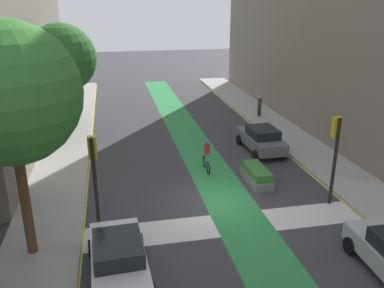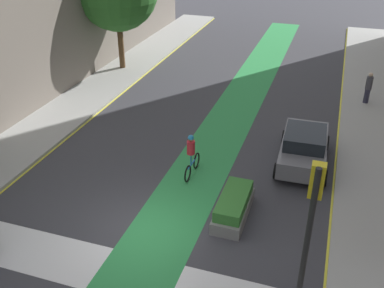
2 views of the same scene
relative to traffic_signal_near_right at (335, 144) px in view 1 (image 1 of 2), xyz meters
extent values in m
plane|color=#38383D|center=(-5.28, 1.03, -2.93)|extent=(120.00, 120.00, 0.00)
cube|color=#2D8C47|center=(-4.58, 1.03, -2.93)|extent=(2.40, 60.00, 0.01)
cube|color=silver|center=(-5.28, -0.97, -2.93)|extent=(12.00, 1.80, 0.01)
cube|color=#9E9E99|center=(-12.78, 1.03, -2.85)|extent=(3.00, 60.00, 0.15)
cube|color=yellow|center=(-11.28, 1.03, -2.92)|extent=(0.16, 60.00, 0.01)
cube|color=#9E9E99|center=(2.22, 1.03, -2.85)|extent=(3.00, 60.00, 0.15)
cube|color=yellow|center=(0.72, 1.03, -2.92)|extent=(0.16, 60.00, 0.01)
cylinder|color=black|center=(0.00, -0.12, -0.84)|extent=(0.16, 0.16, 4.17)
cube|color=gold|center=(0.00, 0.08, 0.77)|extent=(0.35, 0.28, 0.95)
sphere|color=#3F0A0A|center=(0.00, 0.22, 1.07)|extent=(0.20, 0.20, 0.20)
sphere|color=#4C380C|center=(0.00, 0.22, 0.77)|extent=(0.20, 0.20, 0.20)
sphere|color=#26D833|center=(0.00, 0.22, 0.47)|extent=(0.20, 0.20, 0.20)
cylinder|color=black|center=(-10.61, 0.02, -0.96)|extent=(0.16, 0.16, 3.95)
cube|color=gold|center=(-10.61, 0.22, 0.54)|extent=(0.35, 0.28, 0.95)
sphere|color=#3F0A0A|center=(-10.61, 0.36, 0.84)|extent=(0.20, 0.20, 0.20)
sphere|color=#4C380C|center=(-10.61, 0.36, 0.54)|extent=(0.20, 0.20, 0.20)
sphere|color=#26D833|center=(-10.61, 0.36, 0.24)|extent=(0.20, 0.20, 0.20)
cube|color=silver|center=(-9.88, -3.50, -2.26)|extent=(1.99, 4.28, 0.70)
cube|color=black|center=(-9.87, -3.70, -1.63)|extent=(1.69, 2.07, 0.55)
cylinder|color=black|center=(-10.84, -2.07, -2.61)|extent=(0.25, 0.65, 0.64)
cylinder|color=black|center=(-9.04, -1.99, -2.61)|extent=(0.25, 0.65, 0.64)
cube|color=slate|center=(-0.67, 7.14, -2.26)|extent=(1.93, 4.25, 0.70)
cube|color=black|center=(-0.66, 6.94, -1.63)|extent=(1.66, 2.05, 0.55)
cylinder|color=black|center=(-1.62, 8.58, -2.61)|extent=(0.24, 0.65, 0.64)
cylinder|color=black|center=(0.18, 8.63, -2.61)|extent=(0.24, 0.65, 0.64)
cylinder|color=black|center=(-1.52, 5.64, -2.61)|extent=(0.24, 0.65, 0.64)
cylinder|color=black|center=(0.27, 5.70, -2.61)|extent=(0.24, 0.65, 0.64)
cylinder|color=black|center=(-1.32, -3.87, -2.61)|extent=(0.25, 0.65, 0.64)
torus|color=black|center=(-4.76, 5.36, -2.59)|extent=(0.08, 0.68, 0.68)
torus|color=black|center=(-4.79, 4.31, -2.59)|extent=(0.08, 0.68, 0.68)
cylinder|color=#2672BF|center=(-4.78, 4.84, -2.41)|extent=(0.08, 0.95, 0.06)
cylinder|color=#2672BF|center=(-4.78, 4.69, -2.14)|extent=(0.05, 0.05, 0.50)
cylinder|color=red|center=(-4.78, 4.69, -1.61)|extent=(0.32, 0.32, 0.55)
sphere|color=#8C6647|center=(-4.78, 4.69, -1.23)|extent=(0.22, 0.22, 0.22)
sphere|color=#268CCC|center=(-4.78, 4.69, -1.19)|extent=(0.23, 0.23, 0.23)
cylinder|color=#262638|center=(1.92, 14.30, -2.39)|extent=(0.28, 0.28, 0.77)
cylinder|color=#3F3F47|center=(1.92, 14.30, -1.66)|extent=(0.34, 0.34, 0.69)
sphere|color=beige|center=(1.92, 14.30, -1.21)|extent=(0.22, 0.22, 0.22)
cylinder|color=brown|center=(-13.01, -1.53, -0.61)|extent=(0.36, 0.36, 4.33)
sphere|color=#387F33|center=(-13.01, -1.53, 3.23)|extent=(4.80, 4.80, 4.80)
cylinder|color=brown|center=(-13.05, 15.40, -1.21)|extent=(0.36, 0.36, 3.13)
sphere|color=#2D6B28|center=(-13.05, 15.40, 2.11)|extent=(5.01, 5.01, 5.01)
cube|color=slate|center=(-2.58, 2.75, -2.70)|extent=(1.00, 2.53, 0.45)
cube|color=#33722D|center=(-2.58, 2.75, -2.28)|extent=(0.90, 2.28, 0.40)
camera|label=1|loc=(-9.75, -15.26, 6.12)|focal=37.50mm
camera|label=2|loc=(-0.08, -9.39, 6.74)|focal=41.27mm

